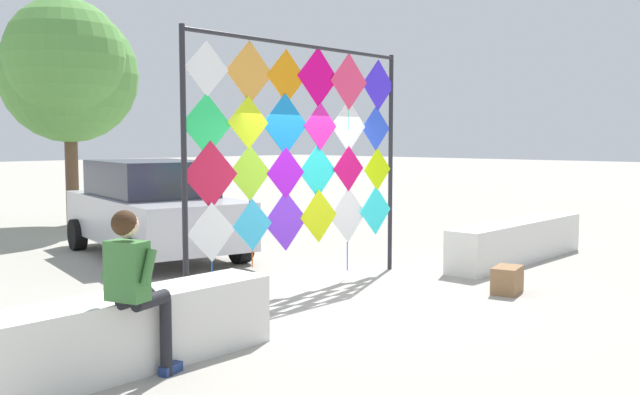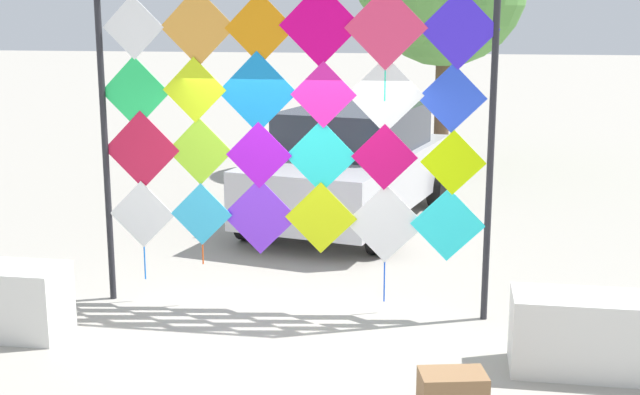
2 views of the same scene
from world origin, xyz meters
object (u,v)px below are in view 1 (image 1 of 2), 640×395
Objects in this scene: cardboard_box_large at (507,280)px; tree_far_right at (70,71)px; seated_vendor at (137,281)px; kite_display_rack at (303,144)px; parked_car at (153,208)px.

tree_far_right reaches higher than cardboard_box_large.
seated_vendor is at bearing -115.09° from tree_far_right.
kite_display_rack is 9.33m from tree_far_right.
kite_display_rack is 2.70× the size of seated_vendor.
seated_vendor is (-3.76, -1.60, -1.17)m from kite_display_rack.
kite_display_rack is 3.46m from cardboard_box_large.
kite_display_rack reaches higher than cardboard_box_large.
seated_vendor is at bearing -124.82° from parked_car.
tree_far_right reaches higher than seated_vendor.
seated_vendor is 5.61m from cardboard_box_large.
parked_car reaches higher than cardboard_box_large.
seated_vendor is at bearing 172.98° from cardboard_box_large.
tree_far_right is (-0.51, 11.37, 3.62)m from cardboard_box_large.
cardboard_box_large is (5.52, -0.68, -0.74)m from seated_vendor.
seated_vendor is 0.29× the size of tree_far_right.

